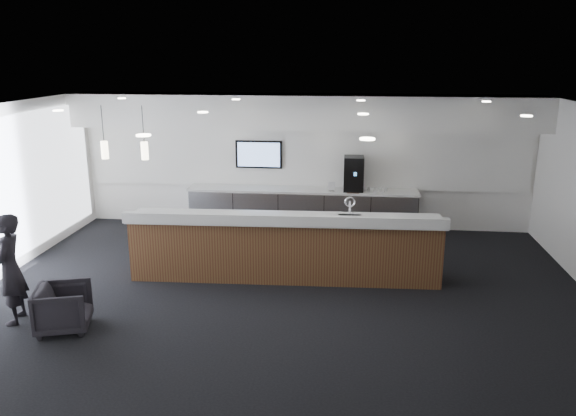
# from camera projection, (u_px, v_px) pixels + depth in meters

# --- Properties ---
(ground) EXTENTS (10.00, 10.00, 0.00)m
(ground) POSITION_uv_depth(u_px,v_px,m) (282.00, 297.00, 9.11)
(ground) COLOR black
(ground) RESTS_ON ground
(ceiling) EXTENTS (10.00, 8.00, 0.02)m
(ceiling) POSITION_uv_depth(u_px,v_px,m) (282.00, 111.00, 8.32)
(ceiling) COLOR black
(ceiling) RESTS_ON back_wall
(back_wall) EXTENTS (10.00, 0.02, 3.00)m
(back_wall) POSITION_uv_depth(u_px,v_px,m) (304.00, 161.00, 12.55)
(back_wall) COLOR white
(back_wall) RESTS_ON ground
(soffit_bulkhead) EXTENTS (10.00, 0.90, 0.70)m
(soffit_bulkhead) POSITION_uv_depth(u_px,v_px,m) (302.00, 111.00, 11.81)
(soffit_bulkhead) COLOR white
(soffit_bulkhead) RESTS_ON back_wall
(alcove_panel) EXTENTS (9.80, 0.06, 1.40)m
(alcove_panel) POSITION_uv_depth(u_px,v_px,m) (304.00, 157.00, 12.49)
(alcove_panel) COLOR white
(alcove_panel) RESTS_ON back_wall
(back_credenza) EXTENTS (5.06, 0.66, 0.95)m
(back_credenza) POSITION_uv_depth(u_px,v_px,m) (302.00, 209.00, 12.47)
(back_credenza) COLOR gray
(back_credenza) RESTS_ON ground
(wall_tv) EXTENTS (1.05, 0.08, 0.62)m
(wall_tv) POSITION_uv_depth(u_px,v_px,m) (259.00, 154.00, 12.52)
(wall_tv) COLOR black
(wall_tv) RESTS_ON back_wall
(pendant_left) EXTENTS (0.12, 0.12, 0.30)m
(pendant_left) POSITION_uv_depth(u_px,v_px,m) (148.00, 149.00, 9.54)
(pendant_left) COLOR #FFF2C6
(pendant_left) RESTS_ON ceiling
(pendant_right) EXTENTS (0.12, 0.12, 0.30)m
(pendant_right) POSITION_uv_depth(u_px,v_px,m) (108.00, 149.00, 9.62)
(pendant_right) COLOR #FFF2C6
(pendant_right) RESTS_ON ceiling
(ceiling_can_lights) EXTENTS (7.00, 5.00, 0.02)m
(ceiling_can_lights) POSITION_uv_depth(u_px,v_px,m) (282.00, 113.00, 8.32)
(ceiling_can_lights) COLOR silver
(ceiling_can_lights) RESTS_ON ceiling
(service_counter) EXTENTS (5.43, 1.10, 1.49)m
(service_counter) POSITION_uv_depth(u_px,v_px,m) (285.00, 247.00, 9.77)
(service_counter) COLOR #4A2718
(service_counter) RESTS_ON ground
(coffee_machine) EXTENTS (0.43, 0.56, 0.74)m
(coffee_machine) POSITION_uv_depth(u_px,v_px,m) (354.00, 174.00, 12.12)
(coffee_machine) COLOR black
(coffee_machine) RESTS_ON back_credenza
(info_sign_left) EXTENTS (0.15, 0.05, 0.21)m
(info_sign_left) POSITION_uv_depth(u_px,v_px,m) (332.00, 186.00, 12.13)
(info_sign_left) COLOR silver
(info_sign_left) RESTS_ON back_credenza
(info_sign_right) EXTENTS (0.19, 0.06, 0.25)m
(info_sign_right) POSITION_uv_depth(u_px,v_px,m) (349.00, 185.00, 12.11)
(info_sign_right) COLOR silver
(info_sign_right) RESTS_ON back_credenza
(armchair) EXTENTS (0.90, 0.89, 0.66)m
(armchair) POSITION_uv_depth(u_px,v_px,m) (63.00, 308.00, 7.97)
(armchair) COLOR black
(armchair) RESTS_ON ground
(lounge_guest) EXTENTS (0.52, 0.67, 1.64)m
(lounge_guest) POSITION_uv_depth(u_px,v_px,m) (10.00, 269.00, 8.10)
(lounge_guest) COLOR black
(lounge_guest) RESTS_ON ground
(cup_0) EXTENTS (0.09, 0.09, 0.09)m
(cup_0) POSITION_uv_depth(u_px,v_px,m) (385.00, 190.00, 12.05)
(cup_0) COLOR white
(cup_0) RESTS_ON back_credenza
(cup_1) EXTENTS (0.13, 0.13, 0.09)m
(cup_1) POSITION_uv_depth(u_px,v_px,m) (378.00, 190.00, 12.07)
(cup_1) COLOR white
(cup_1) RESTS_ON back_credenza
(cup_2) EXTENTS (0.12, 0.12, 0.09)m
(cup_2) POSITION_uv_depth(u_px,v_px,m) (372.00, 190.00, 12.08)
(cup_2) COLOR white
(cup_2) RESTS_ON back_credenza
(cup_3) EXTENTS (0.12, 0.12, 0.09)m
(cup_3) POSITION_uv_depth(u_px,v_px,m) (365.00, 189.00, 12.10)
(cup_3) COLOR white
(cup_3) RESTS_ON back_credenza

